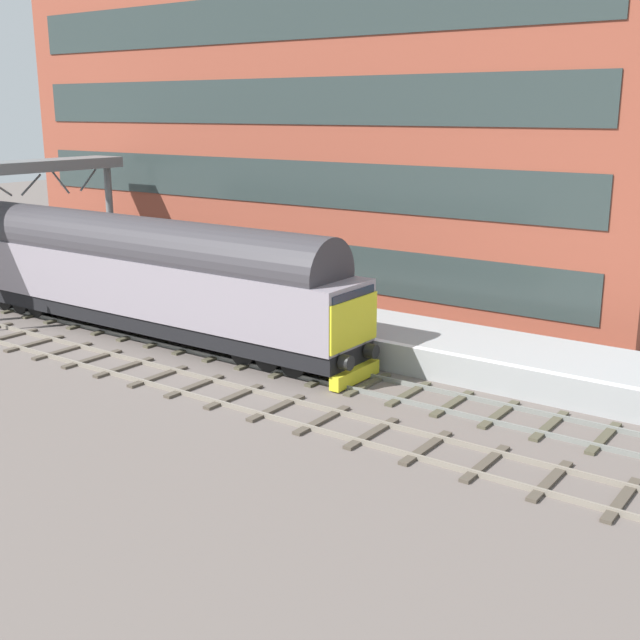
{
  "coord_description": "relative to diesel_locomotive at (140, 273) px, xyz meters",
  "views": [
    {
      "loc": [
        -20.86,
        -18.26,
        8.6
      ],
      "look_at": [
        0.2,
        -3.22,
        1.84
      ],
      "focal_mm": 45.3,
      "sensor_mm": 36.0,
      "label": 1
    }
  ],
  "objects": [
    {
      "name": "station_building",
      "position": [
        10.14,
        -0.06,
        6.3
      ],
      "size": [
        4.3,
        33.09,
        17.57
      ],
      "color": "brown",
      "rests_on": "ground"
    },
    {
      "name": "ground_plane",
      "position": [
        -0.0,
        -5.18,
        -2.49
      ],
      "size": [
        140.0,
        140.0,
        0.0
      ],
      "primitive_type": "plane",
      "color": "#665C56",
      "rests_on": "ground"
    },
    {
      "name": "diesel_locomotive",
      "position": [
        0.0,
        0.0,
        0.0
      ],
      "size": [
        2.74,
        20.16,
        4.68
      ],
      "color": "black",
      "rests_on": "ground"
    },
    {
      "name": "track_adjacent_west",
      "position": [
        -3.35,
        -5.18,
        -2.43
      ],
      "size": [
        2.5,
        60.0,
        0.15
      ],
      "color": "gray",
      "rests_on": "ground"
    },
    {
      "name": "platform_number_sign",
      "position": [
        1.93,
        -7.25,
        -0.34
      ],
      "size": [
        0.1,
        0.44,
        1.7
      ],
      "color": "slate",
      "rests_on": "station_platform"
    },
    {
      "name": "track_main",
      "position": [
        -0.0,
        -5.18,
        -2.43
      ],
      "size": [
        2.5,
        60.0,
        0.15
      ],
      "color": "slate",
      "rests_on": "ground"
    },
    {
      "name": "station_platform",
      "position": [
        3.6,
        -5.18,
        -1.99
      ],
      "size": [
        4.0,
        44.0,
        1.01
      ],
      "color": "#9D9FA0",
      "rests_on": "ground"
    }
  ]
}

